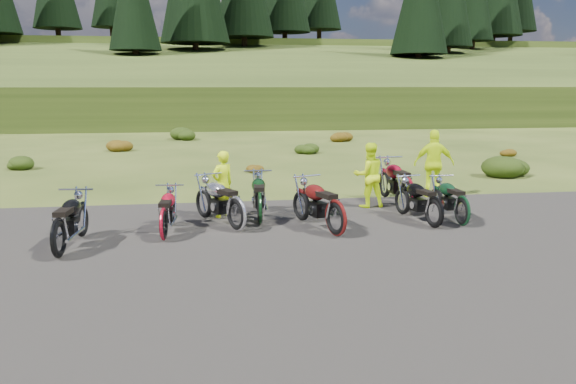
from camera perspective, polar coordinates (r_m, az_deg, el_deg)
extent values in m
plane|color=#303F15|center=(11.58, 2.20, -4.93)|extent=(300.00, 300.00, 0.00)
cube|color=black|center=(9.71, 4.35, -8.10)|extent=(20.00, 12.00, 0.04)
cube|color=#2C3D14|center=(121.02, -7.40, 9.29)|extent=(300.00, 90.00, 9.17)
cylinder|color=black|center=(82.42, -22.29, 14.49)|extent=(0.70, 0.70, 2.20)
cylinder|color=black|center=(87.22, -17.40, 15.08)|extent=(0.70, 0.70, 2.20)
cylinder|color=black|center=(61.41, -15.16, 12.87)|extent=(0.70, 0.70, 2.20)
cylinder|color=black|center=(67.07, -9.35, 13.92)|extent=(0.70, 0.70, 2.20)
cylinder|color=black|center=(73.30, -4.45, 14.70)|extent=(0.70, 0.70, 2.20)
cylinder|color=black|center=(79.96, -0.32, 15.26)|extent=(0.70, 0.70, 2.20)
cylinder|color=black|center=(86.94, 3.18, 15.55)|extent=(0.70, 0.70, 2.20)
cylinder|color=black|center=(64.28, 13.07, 12.68)|extent=(0.70, 0.70, 2.20)
cylinder|color=black|center=(72.15, 15.91, 13.27)|extent=(0.70, 0.70, 2.20)
cylinder|color=black|center=(80.18, 18.20, 13.73)|extent=(0.70, 0.70, 2.20)
cylinder|color=black|center=(88.30, 20.08, 14.08)|extent=(0.70, 0.70, 2.20)
cylinder|color=black|center=(96.50, 21.64, 14.36)|extent=(0.70, 0.70, 2.20)
ellipsoid|color=black|center=(23.52, -25.70, 2.84)|extent=(1.03, 1.03, 0.61)
ellipsoid|color=#61390C|center=(28.01, -16.83, 4.73)|extent=(1.30, 1.30, 0.77)
ellipsoid|color=black|center=(32.99, -10.49, 6.01)|extent=(1.56, 1.56, 0.92)
ellipsoid|color=#61390C|center=(20.44, -3.58, 2.62)|extent=(0.77, 0.77, 0.45)
ellipsoid|color=black|center=(26.02, 1.84, 4.58)|extent=(1.03, 1.03, 0.61)
ellipsoid|color=#61390C|center=(31.77, 5.34, 5.82)|extent=(1.30, 1.30, 0.77)
ellipsoid|color=black|center=(20.98, 21.37, 2.75)|extent=(1.56, 1.56, 0.92)
ellipsoid|color=#61390C|center=(27.01, 21.20, 3.92)|extent=(0.77, 0.77, 0.45)
imported|color=#BFE00B|center=(13.40, -6.66, 0.66)|extent=(0.69, 0.64, 1.59)
imported|color=#BFE00B|center=(14.57, 8.21, 1.60)|extent=(0.85, 0.69, 1.67)
imported|color=#BFE00B|center=(16.23, 14.60, 2.71)|extent=(1.18, 0.66, 1.90)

